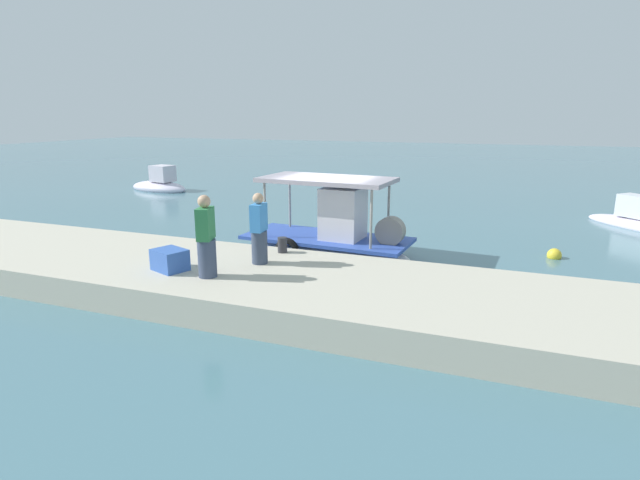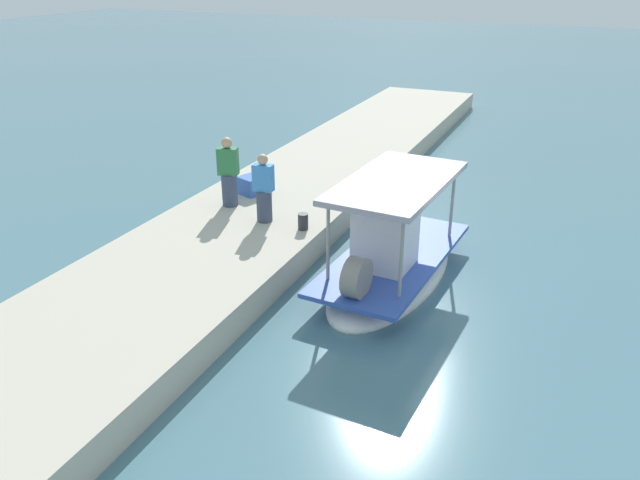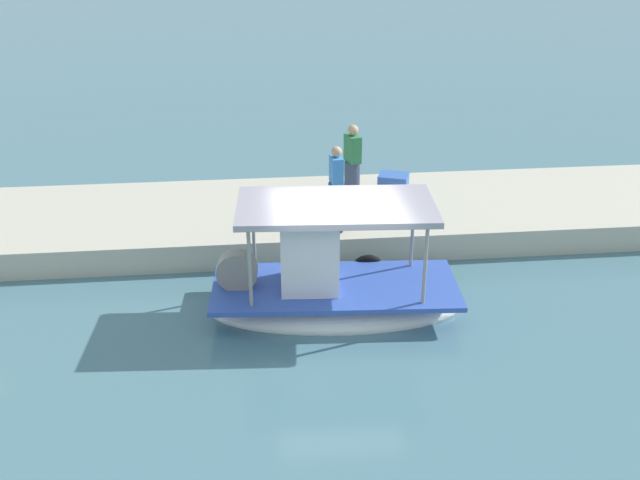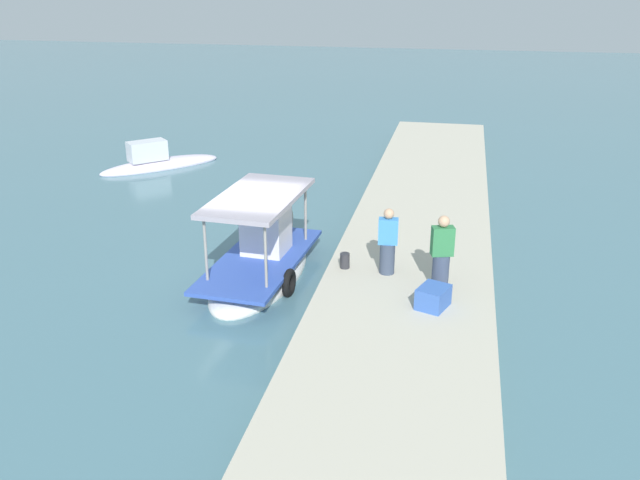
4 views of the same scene
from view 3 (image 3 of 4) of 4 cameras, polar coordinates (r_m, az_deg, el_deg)
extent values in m
plane|color=slate|center=(14.48, 1.36, -5.95)|extent=(120.00, 120.00, 0.00)
cube|color=beige|center=(18.02, -0.28, 1.80)|extent=(36.00, 4.06, 0.64)
ellipsoid|color=white|center=(14.68, 1.18, -5.23)|extent=(5.17, 2.33, 0.81)
cube|color=#3555B5|center=(14.45, 1.19, -3.68)|extent=(4.97, 2.31, 0.10)
cube|color=white|center=(14.09, -0.83, -1.10)|extent=(1.17, 1.17, 1.57)
cylinder|color=gray|center=(13.40, -5.51, -2.37)|extent=(0.07, 0.07, 1.71)
cylinder|color=gray|center=(14.77, -5.22, 0.38)|extent=(0.07, 0.07, 1.71)
cylinder|color=gray|center=(13.59, 8.22, -2.11)|extent=(0.07, 0.07, 1.71)
cylinder|color=gray|center=(14.94, 7.25, 0.58)|extent=(0.07, 0.07, 1.71)
cube|color=#A29AA6|center=(13.70, 1.26, 2.62)|extent=(3.85, 2.16, 0.12)
torus|color=black|center=(15.52, 3.76, -2.40)|extent=(0.75, 0.23, 0.74)
cylinder|color=gray|center=(14.28, -6.50, -2.40)|extent=(0.82, 0.40, 0.80)
cylinder|color=#39445A|center=(17.30, 1.27, 3.30)|extent=(0.40, 0.40, 0.77)
cube|color=#3C88D5|center=(17.05, 1.29, 5.50)|extent=(0.30, 0.49, 0.64)
sphere|color=tan|center=(16.90, 1.30, 6.92)|extent=(0.25, 0.25, 0.25)
cylinder|color=#3A455E|center=(18.57, 2.53, 4.95)|extent=(0.49, 0.49, 0.83)
cube|color=#307A46|center=(18.32, 2.57, 7.16)|extent=(0.41, 0.56, 0.68)
sphere|color=tan|center=(18.18, 2.60, 8.59)|extent=(0.27, 0.27, 0.27)
cylinder|color=#2D2D33|center=(16.39, 1.41, 1.28)|extent=(0.24, 0.24, 0.39)
cube|color=#3860B6|center=(18.72, 5.76, 4.44)|extent=(0.89, 0.80, 0.48)
camera|label=1|loc=(26.58, -13.87, 17.20)|focal=28.63mm
camera|label=2|loc=(13.71, -55.66, 10.23)|focal=35.34mm
camera|label=4|loc=(24.55, 41.68, 19.45)|focal=38.12mm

